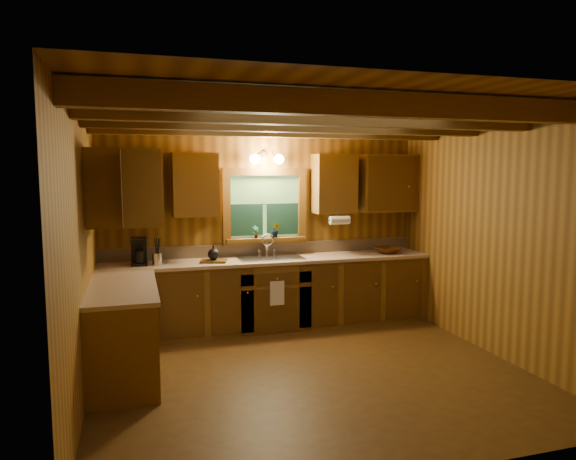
% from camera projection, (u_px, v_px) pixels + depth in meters
% --- Properties ---
extents(room, '(4.20, 4.20, 4.20)m').
position_uv_depth(room, '(311.00, 244.00, 5.06)').
color(room, '#4A3112').
rests_on(room, ground).
extents(ceiling_beams, '(4.20, 2.54, 0.18)m').
position_uv_depth(ceiling_beams, '(312.00, 120.00, 4.93)').
color(ceiling_beams, brown).
rests_on(ceiling_beams, room).
extents(base_cabinets, '(4.20, 2.22, 0.86)m').
position_uv_depth(base_cabinets, '(237.00, 303.00, 6.24)').
color(base_cabinets, brown).
rests_on(base_cabinets, ground).
extents(countertop, '(4.20, 2.24, 0.04)m').
position_uv_depth(countertop, '(238.00, 266.00, 6.20)').
color(countertop, tan).
rests_on(countertop, base_cabinets).
extents(backsplash, '(4.20, 0.02, 0.16)m').
position_uv_depth(backsplash, '(265.00, 249.00, 6.89)').
color(backsplash, tan).
rests_on(backsplash, room).
extents(dishwasher_panel, '(0.02, 0.60, 0.80)m').
position_uv_depth(dishwasher_panel, '(156.00, 324.00, 5.39)').
color(dishwasher_panel, white).
rests_on(dishwasher_panel, base_cabinets).
extents(upper_cabinets, '(4.19, 1.77, 0.78)m').
position_uv_depth(upper_cabinets, '(228.00, 185.00, 6.20)').
color(upper_cabinets, brown).
rests_on(upper_cabinets, room).
extents(window, '(1.12, 0.08, 1.00)m').
position_uv_depth(window, '(265.00, 208.00, 6.81)').
color(window, brown).
rests_on(window, room).
extents(window_sill, '(1.06, 0.14, 0.04)m').
position_uv_depth(window_sill, '(266.00, 239.00, 6.81)').
color(window_sill, brown).
rests_on(window_sill, room).
extents(wall_sconce, '(0.45, 0.21, 0.17)m').
position_uv_depth(wall_sconce, '(267.00, 159.00, 6.63)').
color(wall_sconce, black).
rests_on(wall_sconce, room).
extents(paper_towel_roll, '(0.27, 0.11, 0.11)m').
position_uv_depth(paper_towel_roll, '(339.00, 220.00, 6.77)').
color(paper_towel_roll, white).
rests_on(paper_towel_roll, upper_cabinets).
extents(dish_towel, '(0.18, 0.01, 0.30)m').
position_uv_depth(dish_towel, '(277.00, 293.00, 6.35)').
color(dish_towel, white).
rests_on(dish_towel, base_cabinets).
extents(sink, '(0.82, 0.48, 0.43)m').
position_uv_depth(sink, '(270.00, 262.00, 6.64)').
color(sink, silver).
rests_on(sink, countertop).
extents(coffee_maker, '(0.18, 0.23, 0.33)m').
position_uv_depth(coffee_maker, '(139.00, 251.00, 6.15)').
color(coffee_maker, black).
rests_on(coffee_maker, countertop).
extents(utensil_crock, '(0.11, 0.11, 0.32)m').
position_uv_depth(utensil_crock, '(157.00, 258.00, 6.15)').
color(utensil_crock, silver).
rests_on(utensil_crock, countertop).
extents(cutting_board, '(0.36, 0.30, 0.03)m').
position_uv_depth(cutting_board, '(214.00, 261.00, 6.34)').
color(cutting_board, '#4E3310').
rests_on(cutting_board, countertop).
extents(teakettle, '(0.14, 0.14, 0.18)m').
position_uv_depth(teakettle, '(214.00, 254.00, 6.33)').
color(teakettle, black).
rests_on(teakettle, cutting_board).
extents(wicker_basket, '(0.38, 0.38, 0.09)m').
position_uv_depth(wicker_basket, '(387.00, 250.00, 7.03)').
color(wicker_basket, '#48230C').
rests_on(wicker_basket, countertop).
extents(potted_plant_left, '(0.10, 0.08, 0.17)m').
position_uv_depth(potted_plant_left, '(256.00, 232.00, 6.74)').
color(potted_plant_left, '#4E3310').
rests_on(potted_plant_left, window_sill).
extents(potted_plant_right, '(0.13, 0.12, 0.20)m').
position_uv_depth(potted_plant_right, '(276.00, 230.00, 6.82)').
color(potted_plant_right, '#4E3310').
rests_on(potted_plant_right, window_sill).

